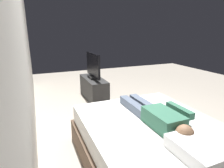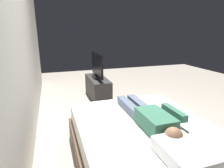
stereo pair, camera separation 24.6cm
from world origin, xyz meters
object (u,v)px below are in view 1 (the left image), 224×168
at_px(person, 157,115).
at_px(tv_stand, 94,88).
at_px(pillow, 197,150).
at_px(tv, 93,66).
at_px(remote, 175,111).
at_px(bed, 152,144).

bearing_deg(person, tv_stand, 0.38).
distance_m(pillow, tv, 3.14).
bearing_deg(tv_stand, remote, -169.73).
bearing_deg(remote, tv, 10.27).
xyz_separation_m(bed, person, (0.03, -0.06, 0.36)).
height_order(bed, remote, remote).
height_order(remote, tv_stand, remote).
bearing_deg(person, remote, -69.53).
bearing_deg(pillow, tv_stand, -0.86).
bearing_deg(bed, tv_stand, -1.08).
bearing_deg(pillow, bed, -0.00).
height_order(person, remote, person).
distance_m(person, remote, 0.44).
height_order(pillow, person, person).
xyz_separation_m(pillow, tv, (3.14, -0.05, 0.18)).
relative_size(pillow, tv, 0.55).
distance_m(bed, person, 0.36).
relative_size(tv_stand, tv, 1.25).
distance_m(pillow, person, 0.66).
xyz_separation_m(tv_stand, tv, (0.00, -0.00, 0.53)).
bearing_deg(remote, person, 110.47).
bearing_deg(bed, remote, -68.98).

